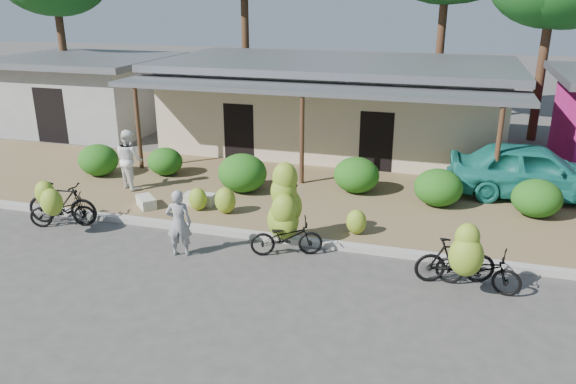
% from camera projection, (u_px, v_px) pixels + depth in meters
% --- Properties ---
extents(ground, '(100.00, 100.00, 0.00)m').
position_uv_depth(ground, '(227.00, 275.00, 12.00)').
color(ground, '#43403E').
rests_on(ground, ground).
extents(sidewalk, '(60.00, 6.00, 0.12)m').
position_uv_depth(sidewalk, '(292.00, 196.00, 16.49)').
color(sidewalk, brown).
rests_on(sidewalk, ground).
extents(curb, '(60.00, 0.25, 0.15)m').
position_uv_depth(curb, '(258.00, 236.00, 13.78)').
color(curb, '#A8A399').
rests_on(curb, ground).
extents(shop_main, '(13.00, 8.50, 3.35)m').
position_uv_depth(shop_main, '(335.00, 104.00, 21.29)').
color(shop_main, beige).
rests_on(shop_main, ground).
extents(shop_grey, '(7.00, 6.00, 3.15)m').
position_uv_depth(shop_grey, '(87.00, 93.00, 24.33)').
color(shop_grey, '#A09F9A').
rests_on(shop_grey, ground).
extents(hedge_0, '(1.30, 1.17, 1.02)m').
position_uv_depth(hedge_0, '(98.00, 160.00, 18.04)').
color(hedge_0, '#165914').
rests_on(hedge_0, sidewalk).
extents(hedge_1, '(1.15, 1.03, 0.89)m').
position_uv_depth(hedge_1, '(165.00, 161.00, 18.11)').
color(hedge_1, '#165914').
rests_on(hedge_1, sidewalk).
extents(hedge_2, '(1.46, 1.32, 1.14)m').
position_uv_depth(hedge_2, '(242.00, 173.00, 16.54)').
color(hedge_2, '#165914').
rests_on(hedge_2, sidewalk).
extents(hedge_3, '(1.35, 1.22, 1.05)m').
position_uv_depth(hedge_3, '(356.00, 175.00, 16.50)').
color(hedge_3, '#165914').
rests_on(hedge_3, sidewalk).
extents(hedge_4, '(1.33, 1.20, 1.04)m').
position_uv_depth(hedge_4, '(438.00, 187.00, 15.46)').
color(hedge_4, '#165914').
rests_on(hedge_4, sidewalk).
extents(hedge_5, '(1.29, 1.16, 1.00)m').
position_uv_depth(hedge_5, '(537.00, 198.00, 14.70)').
color(hedge_5, '#165914').
rests_on(hedge_5, sidewalk).
extents(bike_far_left, '(1.74, 1.40, 1.25)m').
position_uv_depth(bike_far_left, '(60.00, 209.00, 14.24)').
color(bike_far_left, black).
rests_on(bike_far_left, ground).
extents(bike_left, '(1.95, 1.25, 1.40)m').
position_uv_depth(bike_left, '(60.00, 202.00, 14.41)').
color(bike_left, black).
rests_on(bike_left, ground).
extents(bike_center, '(1.75, 1.39, 2.06)m').
position_uv_depth(bike_center, '(285.00, 216.00, 12.97)').
color(bike_center, black).
rests_on(bike_center, ground).
extents(bike_right, '(1.73, 1.35, 1.58)m').
position_uv_depth(bike_right, '(459.00, 257.00, 11.28)').
color(bike_right, black).
rests_on(bike_right, ground).
extents(bike_far_right, '(1.78, 0.90, 0.89)m').
position_uv_depth(bike_far_right, '(478.00, 269.00, 11.31)').
color(bike_far_right, black).
rests_on(bike_far_right, ground).
extents(loose_banana_a, '(0.51, 0.43, 0.63)m').
position_uv_depth(loose_banana_a, '(198.00, 199.00, 15.18)').
color(loose_banana_a, '#90B32C').
rests_on(loose_banana_a, sidewalk).
extents(loose_banana_b, '(0.58, 0.49, 0.72)m').
position_uv_depth(loose_banana_b, '(225.00, 200.00, 14.95)').
color(loose_banana_b, '#90B32C').
rests_on(loose_banana_b, sidewalk).
extents(loose_banana_c, '(0.50, 0.42, 0.62)m').
position_uv_depth(loose_banana_c, '(356.00, 222.00, 13.68)').
color(loose_banana_c, '#90B32C').
rests_on(loose_banana_c, sidewalk).
extents(sack_near, '(0.86, 0.43, 0.30)m').
position_uv_depth(sack_near, '(199.00, 199.00, 15.67)').
color(sack_near, beige).
rests_on(sack_near, sidewalk).
extents(sack_far, '(0.80, 0.80, 0.28)m').
position_uv_depth(sack_far, '(146.00, 202.00, 15.47)').
color(sack_far, beige).
rests_on(sack_far, sidewalk).
extents(vendor, '(0.66, 0.52, 1.58)m').
position_uv_depth(vendor, '(179.00, 223.00, 12.68)').
color(vendor, gray).
rests_on(vendor, ground).
extents(bystander, '(1.09, 1.02, 1.79)m').
position_uv_depth(bystander, '(129.00, 159.00, 16.74)').
color(bystander, white).
rests_on(bystander, sidewalk).
extents(teal_van, '(4.76, 2.14, 1.59)m').
position_uv_depth(teal_van, '(532.00, 171.00, 16.02)').
color(teal_van, '#1C7E72').
rests_on(teal_van, sidewalk).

